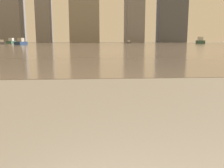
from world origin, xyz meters
The scene contains 7 objects.
harbor_water centered at (0.00, 62.00, 0.01)m, with size 180.00×110.00×0.01m.
harbor_boat_0 centered at (11.52, 82.87, 0.39)m, with size 1.01×2.90×1.08m.
harbor_boat_1 centered at (-23.96, 68.01, 0.43)m, with size 2.20×3.39×1.20m.
harbor_boat_2 centered at (-16.72, 59.32, 0.56)m, with size 2.01×4.30×1.55m.
harbor_boat_3 centered at (32.50, 75.29, 0.75)m, with size 3.25×5.89×2.10m.
harbor_boat_4 centered at (-26.46, 83.53, 0.63)m, with size 1.86×4.78×1.76m.
skyline_tower_2 centered at (-4.00, 118.00, 17.39)m, with size 13.35×8.64×34.78m.
Camera 1 is at (-0.20, 0.17, 1.06)m, focal length 40.00 mm.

